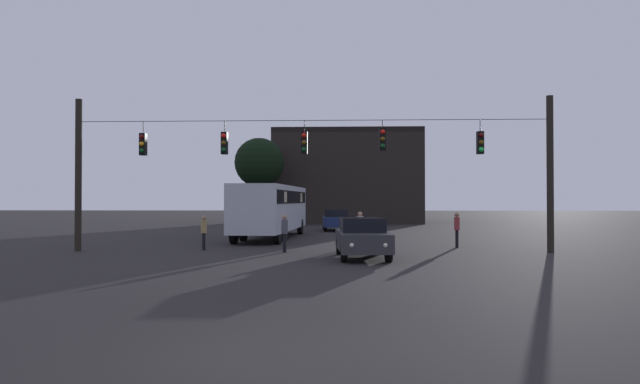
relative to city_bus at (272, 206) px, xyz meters
The scene contains 11 objects.
ground_plane 3.32m from the city_bus, 11.96° to the left, with size 168.00×168.00×0.00m, color black.
overhead_signal_span 8.78m from the city_bus, 72.15° to the right, with size 20.39×0.44×6.57m.
city_bus is the anchor object (origin of this frame).
car_near_right 11.63m from the city_bus, 65.53° to the right, with size 2.07×4.43×1.52m.
car_far_left 8.93m from the city_bus, 65.91° to the left, with size 2.05×4.42×1.52m.
pedestrian_crossing_left 11.08m from the city_bus, 32.21° to the right, with size 0.30×0.40×1.63m.
pedestrian_crossing_center 8.66m from the city_bus, 79.11° to the right, with size 0.31×0.40×1.57m.
pedestrian_crossing_right 7.39m from the city_bus, 48.10° to the right, with size 0.35×0.42×1.65m.
pedestrian_near_bus 7.89m from the city_bus, 105.01° to the right, with size 0.33×0.41×1.51m.
corner_building 25.19m from the city_bus, 79.47° to the left, with size 14.04×12.25×8.91m.
tree_left_silhouette 16.67m from the city_bus, 101.05° to the left, with size 4.30×4.30×7.62m.
Camera 1 is at (1.32, -7.48, 2.19)m, focal length 30.80 mm.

